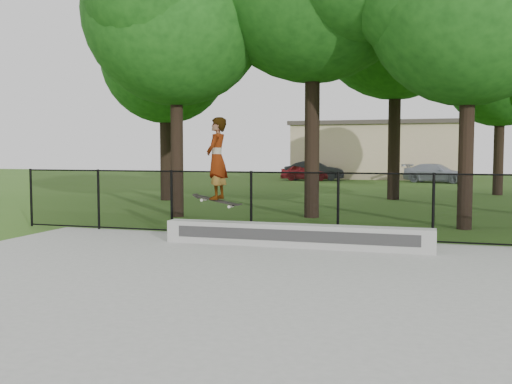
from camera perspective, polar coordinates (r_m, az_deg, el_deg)
ground at (r=7.09m, az=0.82°, el=-12.25°), size 100.00×100.00×0.00m
concrete_slab at (r=7.08m, az=0.82°, el=-12.02°), size 14.00×12.00×0.06m
grind_ledge at (r=11.66m, az=3.90°, el=-4.37°), size 5.51×0.40×0.46m
car_a at (r=40.23m, az=4.93°, el=1.99°), size 3.60×1.92×1.17m
car_b at (r=40.41m, az=5.86°, el=2.14°), size 3.92×1.88×1.37m
car_c at (r=39.04m, az=17.59°, el=1.81°), size 4.27×2.97×1.24m
skater_airborne at (r=11.75m, az=-3.94°, el=3.21°), size 0.83×0.62×1.86m
chainlink_fence at (r=12.64m, az=8.21°, el=-1.37°), size 16.06×0.06×1.50m
tree_row at (r=20.87m, az=11.79°, el=16.98°), size 20.17×18.20×11.01m
distant_building at (r=44.71m, az=11.85°, el=4.14°), size 12.40×6.40×4.30m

